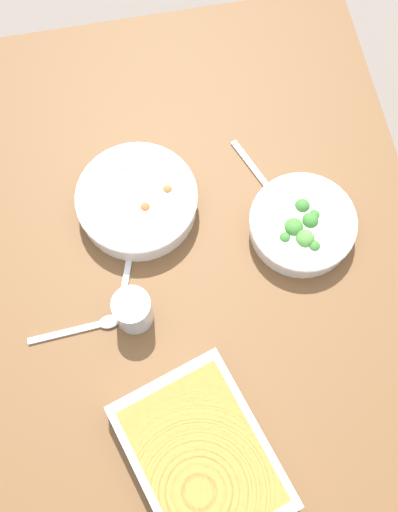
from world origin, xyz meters
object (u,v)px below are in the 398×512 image
stew_bowl (137,201)px  drink_cup (133,311)px  spoon_spare (87,327)px  broccoli_bowl (302,225)px  spoon_by_stew (128,266)px  spoon_by_broccoli (264,182)px  baking_dish (201,457)px

stew_bowl → drink_cup: size_ratio=2.85×
drink_cup → spoon_spare: bearing=93.4°
broccoli_bowl → spoon_by_stew: broccoli_bowl is taller
broccoli_bowl → spoon_by_broccoli: broccoli_bowl is taller
drink_cup → spoon_spare: size_ratio=0.48×
drink_cup → baking_dish: bearing=-164.7°
spoon_spare → drink_cup: bearing=-86.6°
baking_dish → spoon_by_stew: baking_dish is taller
baking_dish → spoon_by_broccoli: bearing=-24.2°
stew_bowl → spoon_by_stew: 0.13m
spoon_by_broccoli → drink_cup: bearing=127.2°
stew_bowl → spoon_spare: size_ratio=1.38×
stew_bowl → broccoli_bowl: (-0.11, -0.31, -0.00)m
stew_bowl → drink_cup: (-0.22, 0.04, 0.01)m
spoon_by_broccoli → stew_bowl: bearing=91.4°
drink_cup → spoon_by_stew: size_ratio=0.49×
drink_cup → spoon_spare: (-0.01, 0.09, -0.03)m
stew_bowl → baking_dish: same height
spoon_by_broccoli → spoon_spare: same height
drink_cup → spoon_by_stew: (0.10, -0.00, -0.03)m
spoon_by_stew → baking_dish: bearing=-168.9°
spoon_by_stew → stew_bowl: bearing=-18.0°
drink_cup → spoon_spare: 0.10m
stew_bowl → broccoli_bowl: 0.33m
spoon_by_stew → spoon_spare: same height
baking_dish → spoon_spare: 0.32m
broccoli_bowl → spoon_spare: 0.46m
spoon_by_broccoli → broccoli_bowl: bearing=-158.0°
broccoli_bowl → spoon_by_broccoli: (0.12, 0.05, -0.03)m
baking_dish → spoon_spare: bearing=31.7°
broccoli_bowl → spoon_by_broccoli: size_ratio=1.25×
spoon_by_broccoli → spoon_spare: (-0.24, 0.39, 0.00)m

